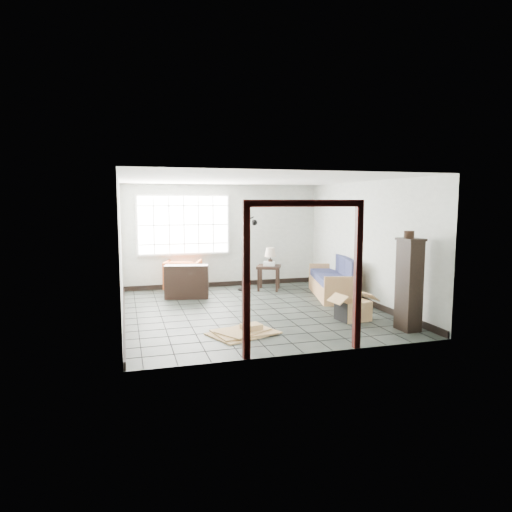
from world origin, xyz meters
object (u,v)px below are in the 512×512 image
object	(u,v)px
armchair	(183,274)
side_table	(269,270)
futon_sofa	(336,282)
tall_shelf	(409,284)

from	to	relation	value
armchair	side_table	world-z (taller)	armchair
futon_sofa	side_table	xyz separation A→B (m)	(-1.25, 1.14, 0.17)
armchair	tall_shelf	distance (m)	5.55
armchair	side_table	size ratio (longest dim) A/B	1.15
side_table	futon_sofa	bearing A→B (deg)	-42.41
futon_sofa	side_table	world-z (taller)	futon_sofa
futon_sofa	side_table	size ratio (longest dim) A/B	3.00
futon_sofa	tall_shelf	xyz separation A→B (m)	(-0.06, -2.88, 0.47)
side_table	tall_shelf	bearing A→B (deg)	-73.56
futon_sofa	side_table	bearing A→B (deg)	151.69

